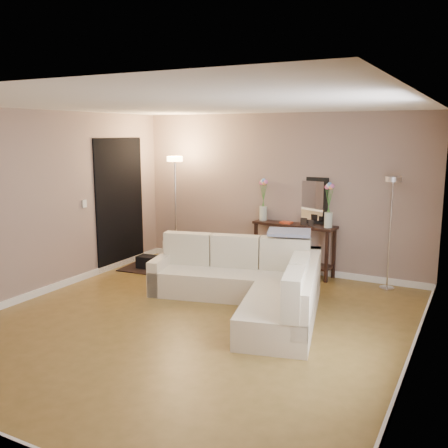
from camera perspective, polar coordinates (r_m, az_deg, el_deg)
The scene contains 22 objects.
floor at distance 6.21m, azimuth -3.51°, elevation -11.28°, with size 5.00×5.50×0.01m, color olive.
ceiling at distance 5.78m, azimuth -3.81°, elevation 13.53°, with size 5.00×5.50×0.01m, color white.
wall_back at distance 8.31m, azimuth 6.32°, elevation 3.53°, with size 5.00×0.02×2.60m, color gray.
wall_left at distance 7.46m, azimuth -20.35°, elevation 2.15°, with size 0.02×5.50×2.60m, color gray.
wall_right at distance 5.05m, azimuth 21.49°, elevation -1.63°, with size 0.02×5.50×2.60m, color gray.
baseboard_back at distance 8.53m, azimuth 6.09°, elevation -4.86°, with size 5.00×0.03×0.10m, color white.
baseboard_front at distance 4.35m, azimuth -24.06°, elevation -21.59°, with size 5.00×0.03×0.10m, color white.
baseboard_left at distance 7.71m, azimuth -19.63°, elevation -7.08°, with size 0.03×5.50×0.10m, color white.
baseboard_right at distance 5.43m, azimuth 20.32°, elevation -14.61°, with size 0.03×5.50×0.10m, color white.
doorway at distance 8.69m, azimuth -11.80°, elevation 2.33°, with size 0.02×1.20×2.20m, color black.
switch_plate at distance 8.04m, azimuth -15.67°, elevation 2.25°, with size 0.02×0.08×0.12m, color white.
sectional_sofa at distance 6.72m, azimuth 3.19°, elevation -6.75°, with size 2.83×2.38×0.83m.
throw_blanket at distance 7.07m, azimuth 7.46°, elevation -0.95°, with size 0.60×0.34×0.05m, color gray.
console_table at distance 8.23m, azimuth 7.45°, elevation -2.40°, with size 1.40×0.51×0.84m.
leaning_mirror at distance 8.22m, azimuth 8.64°, elevation 2.78°, with size 0.97×0.15×0.76m.
table_decor at distance 8.09m, azimuth 7.90°, elevation 0.13°, with size 0.58×0.16×0.14m.
flower_vase_left at distance 8.34m, azimuth 4.51°, elevation 2.40°, with size 0.16×0.14×0.72m.
flower_vase_right at distance 7.84m, azimuth 11.88°, elevation 1.69°, with size 0.16×0.14×0.72m.
floor_lamp_lit at distance 8.64m, azimuth -5.58°, elevation 4.02°, with size 0.29×0.29×1.89m.
floor_lamp_unlit at distance 7.58m, azimuth 18.60°, elevation 1.48°, with size 0.27×0.27×1.67m.
charcoal_rug at distance 8.63m, azimuth -7.16°, elevation -4.98°, with size 1.23×0.92×0.02m, color black.
black_bag at distance 8.62m, azimuth -8.66°, elevation -4.36°, with size 0.35×0.25×0.23m, color black.
Camera 1 is at (3.01, -4.92, 2.29)m, focal length 40.00 mm.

